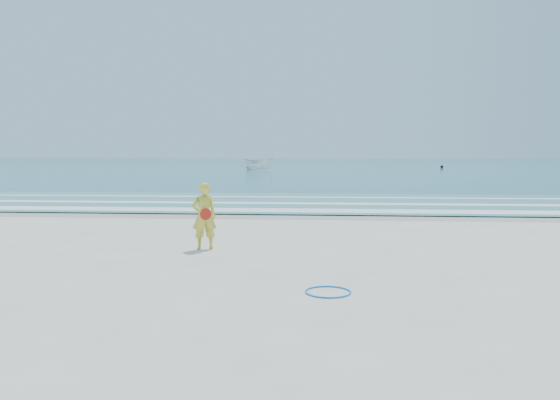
{
  "coord_description": "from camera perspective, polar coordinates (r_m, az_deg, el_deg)",
  "views": [
    {
      "loc": [
        1.34,
        -10.39,
        2.26
      ],
      "look_at": [
        0.13,
        4.0,
        1.0
      ],
      "focal_mm": 35.0,
      "sensor_mm": 36.0,
      "label": 1
    }
  ],
  "objects": [
    {
      "name": "boat",
      "position": [
        68.51,
        -2.24,
        3.8
      ],
      "size": [
        4.39,
        3.08,
        1.59
      ],
      "primitive_type": "imported",
      "rotation": [
        0.0,
        0.0,
        1.15
      ],
      "color": "white",
      "rests_on": "ocean"
    },
    {
      "name": "foam_near",
      "position": [
        20.85,
        1.09,
        -1.09
      ],
      "size": [
        400.0,
        1.4,
        0.01
      ],
      "primitive_type": "cube",
      "color": "white",
      "rests_on": "shallow"
    },
    {
      "name": "buoy",
      "position": [
        79.45,
        16.55,
        3.35
      ],
      "size": [
        0.44,
        0.44,
        0.44
      ],
      "primitive_type": "sphere",
      "color": "black",
      "rests_on": "ocean"
    },
    {
      "name": "wet_sand",
      "position": [
        19.56,
        0.85,
        -1.64
      ],
      "size": [
        400.0,
        2.4,
        0.0
      ],
      "primitive_type": "cube",
      "color": "#B2A893",
      "rests_on": "ground"
    },
    {
      "name": "ocean",
      "position": [
        115.42,
        4.14,
        3.88
      ],
      "size": [
        400.0,
        190.0,
        0.04
      ],
      "primitive_type": "cube",
      "color": "#19727F",
      "rests_on": "ground"
    },
    {
      "name": "ground",
      "position": [
        10.71,
        -2.5,
        -7.2
      ],
      "size": [
        400.0,
        400.0,
        0.0
      ],
      "primitive_type": "plane",
      "color": "silver",
      "rests_on": "ground"
    },
    {
      "name": "hoop",
      "position": [
        8.97,
        5.04,
        -9.54
      ],
      "size": [
        0.9,
        0.9,
        0.03
      ],
      "primitive_type": "torus",
      "rotation": [
        0.0,
        0.0,
        0.23
      ],
      "color": "blue",
      "rests_on": "ground"
    },
    {
      "name": "woman",
      "position": [
        12.82,
        -7.93,
        -1.67
      ],
      "size": [
        0.67,
        0.57,
        1.57
      ],
      "color": "yellow",
      "rests_on": "ground"
    },
    {
      "name": "shallow",
      "position": [
        24.52,
        1.65,
        -0.19
      ],
      "size": [
        400.0,
        10.0,
        0.01
      ],
      "primitive_type": "cube",
      "color": "#59B7AD",
      "rests_on": "ocean"
    },
    {
      "name": "foam_mid",
      "position": [
        23.73,
        1.54,
        -0.34
      ],
      "size": [
        400.0,
        0.9,
        0.01
      ],
      "primitive_type": "cube",
      "color": "white",
      "rests_on": "shallow"
    },
    {
      "name": "foam_far",
      "position": [
        27.01,
        1.94,
        0.31
      ],
      "size": [
        400.0,
        0.6,
        0.01
      ],
      "primitive_type": "cube",
      "color": "white",
      "rests_on": "shallow"
    }
  ]
}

